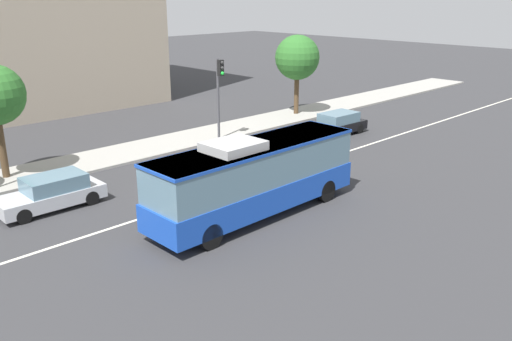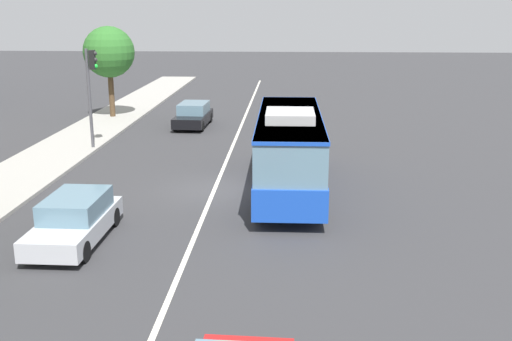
{
  "view_description": "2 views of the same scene",
  "coord_description": "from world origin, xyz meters",
  "px_view_note": "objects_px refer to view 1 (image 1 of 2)",
  "views": [
    {
      "loc": [
        -14.55,
        -18.2,
        9.01
      ],
      "look_at": [
        0.87,
        -2.26,
        1.62
      ],
      "focal_mm": 37.58,
      "sensor_mm": 36.0,
      "label": 1
    },
    {
      "loc": [
        -23.16,
        -2.99,
        7.16
      ],
      "look_at": [
        -0.6,
        -1.74,
        1.0
      ],
      "focal_mm": 41.84,
      "sensor_mm": 36.0,
      "label": 2
    }
  ],
  "objects_px": {
    "traffic_light_mid_block": "(219,85)",
    "sedan_black": "(337,124)",
    "transit_bus": "(255,175)",
    "sedan_silver": "(52,192)",
    "street_tree_kerbside_right": "(297,58)"
  },
  "relations": [
    {
      "from": "transit_bus",
      "to": "sedan_black",
      "type": "bearing_deg",
      "value": 23.82
    },
    {
      "from": "sedan_black",
      "to": "sedan_silver",
      "type": "relative_size",
      "value": 1.01
    },
    {
      "from": "traffic_light_mid_block",
      "to": "sedan_black",
      "type": "bearing_deg",
      "value": 55.27
    },
    {
      "from": "transit_bus",
      "to": "street_tree_kerbside_right",
      "type": "relative_size",
      "value": 1.65
    },
    {
      "from": "sedan_silver",
      "to": "transit_bus",
      "type": "bearing_deg",
      "value": 131.49
    },
    {
      "from": "transit_bus",
      "to": "traffic_light_mid_block",
      "type": "bearing_deg",
      "value": 56.03
    },
    {
      "from": "transit_bus",
      "to": "traffic_light_mid_block",
      "type": "relative_size",
      "value": 1.93
    },
    {
      "from": "transit_bus",
      "to": "street_tree_kerbside_right",
      "type": "distance_m",
      "value": 19.98
    },
    {
      "from": "street_tree_kerbside_right",
      "to": "sedan_silver",
      "type": "bearing_deg",
      "value": -166.66
    },
    {
      "from": "sedan_black",
      "to": "sedan_silver",
      "type": "distance_m",
      "value": 19.18
    },
    {
      "from": "transit_bus",
      "to": "traffic_light_mid_block",
      "type": "height_order",
      "value": "traffic_light_mid_block"
    },
    {
      "from": "street_tree_kerbside_right",
      "to": "sedan_black",
      "type": "bearing_deg",
      "value": -113.27
    },
    {
      "from": "transit_bus",
      "to": "sedan_silver",
      "type": "bearing_deg",
      "value": 130.48
    },
    {
      "from": "transit_bus",
      "to": "sedan_silver",
      "type": "height_order",
      "value": "transit_bus"
    },
    {
      "from": "sedan_black",
      "to": "traffic_light_mid_block",
      "type": "relative_size",
      "value": 0.88
    }
  ]
}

